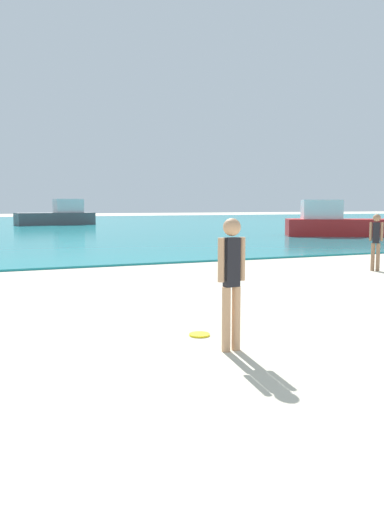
# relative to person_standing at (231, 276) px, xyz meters

# --- Properties ---
(water) EXTENTS (160.00, 60.00, 0.06)m
(water) POSITION_rel_person_standing_xyz_m (1.15, 38.47, -0.87)
(water) COLOR teal
(water) RESTS_ON ground
(person_standing) EXTENTS (0.36, 0.21, 1.57)m
(person_standing) POSITION_rel_person_standing_xyz_m (0.00, 0.00, 0.00)
(person_standing) COLOR tan
(person_standing) RESTS_ON ground
(frisbee) EXTENTS (0.28, 0.28, 0.03)m
(frisbee) POSITION_rel_person_standing_xyz_m (-0.08, 0.77, -0.88)
(frisbee) COLOR yellow
(frisbee) RESTS_ON ground
(person_distant) EXTENTS (0.25, 0.27, 1.49)m
(person_distant) POSITION_rel_person_standing_xyz_m (6.73, 4.94, -0.05)
(person_distant) COLOR #936B4C
(person_distant) RESTS_ON ground
(boat_near) EXTENTS (5.89, 4.16, 1.93)m
(boat_near) POSITION_rel_person_standing_xyz_m (14.70, 16.51, -0.17)
(boat_near) COLOR red
(boat_near) RESTS_ON water
(boat_far) EXTENTS (6.54, 2.94, 2.14)m
(boat_far) POSITION_rel_person_standing_xyz_m (2.87, 37.48, -0.09)
(boat_far) COLOR #4C4C51
(boat_far) RESTS_ON water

